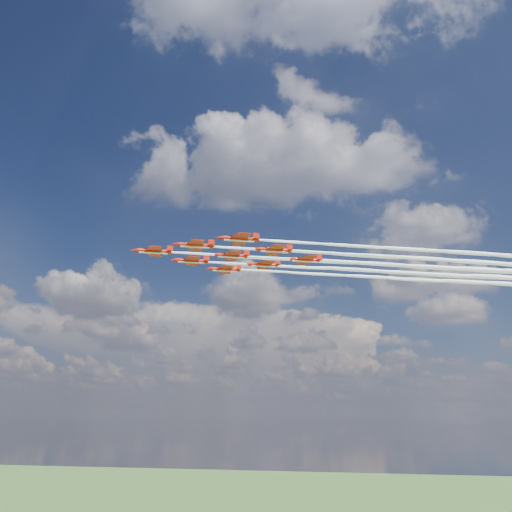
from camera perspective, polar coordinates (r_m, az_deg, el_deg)
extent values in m
cylinder|color=red|center=(139.05, -11.60, 0.54)|extent=(8.04, 4.19, 1.13)
cone|color=red|center=(139.27, -13.72, 0.65)|extent=(2.33, 1.83, 1.13)
cone|color=red|center=(139.02, -9.61, 0.42)|extent=(1.82, 1.54, 1.03)
ellipsoid|color=black|center=(139.25, -12.44, 0.76)|extent=(2.34, 1.68, 0.74)
cube|color=red|center=(139.02, -11.39, 0.50)|extent=(6.66, 10.01, 0.14)
cube|color=red|center=(139.01, -9.91, 0.44)|extent=(2.75, 3.97, 0.12)
cube|color=red|center=(139.30, -9.80, 0.80)|extent=(1.58, 0.76, 1.85)
cube|color=white|center=(138.89, -11.61, 0.33)|extent=(7.49, 3.80, 0.12)
cylinder|color=red|center=(132.40, -6.98, 1.22)|extent=(8.04, 4.19, 1.13)
cone|color=red|center=(132.21, -9.20, 1.35)|extent=(2.33, 1.83, 1.13)
cone|color=red|center=(132.76, -4.90, 1.10)|extent=(1.82, 1.54, 1.03)
ellipsoid|color=black|center=(132.45, -7.86, 1.46)|extent=(2.34, 1.68, 0.74)
cube|color=red|center=(132.42, -6.76, 1.19)|extent=(6.66, 10.01, 0.14)
cube|color=red|center=(132.70, -5.21, 1.12)|extent=(2.75, 3.97, 0.12)
cube|color=red|center=(133.01, -5.11, 1.49)|extent=(1.58, 0.76, 1.85)
cube|color=white|center=(132.24, -6.99, 1.01)|extent=(7.49, 3.80, 0.12)
cylinder|color=red|center=(146.05, -7.38, -0.56)|extent=(8.04, 4.19, 1.13)
cone|color=red|center=(145.88, -9.40, -0.45)|extent=(2.33, 1.83, 1.13)
cone|color=red|center=(146.37, -5.50, -0.67)|extent=(1.82, 1.54, 1.03)
ellipsoid|color=black|center=(146.09, -8.18, -0.34)|extent=(2.34, 1.68, 0.74)
cube|color=red|center=(146.06, -7.18, -0.59)|extent=(6.66, 10.01, 0.14)
cube|color=red|center=(146.32, -5.78, -0.65)|extent=(2.75, 3.97, 0.12)
cube|color=red|center=(146.60, -5.68, -0.31)|extent=(1.58, 0.76, 1.85)
cube|color=white|center=(145.90, -7.39, -0.75)|extent=(7.49, 3.80, 0.12)
cylinder|color=red|center=(126.72, -1.91, 1.96)|extent=(8.04, 4.19, 1.13)
cone|color=red|center=(126.09, -4.22, 2.10)|extent=(2.33, 1.83, 1.13)
cone|color=red|center=(127.51, 0.24, 1.83)|extent=(1.82, 1.54, 1.03)
ellipsoid|color=black|center=(126.60, -2.83, 2.22)|extent=(2.34, 1.68, 0.74)
cube|color=red|center=(126.78, -1.68, 1.93)|extent=(6.66, 10.01, 0.14)
cube|color=red|center=(127.38, -0.08, 1.85)|extent=(2.75, 3.97, 0.12)
cube|color=red|center=(127.73, 0.01, 2.23)|extent=(1.58, 0.76, 1.85)
cube|color=white|center=(126.55, -1.91, 1.74)|extent=(7.49, 3.80, 0.12)
cylinder|color=red|center=(140.19, -2.82, 0.04)|extent=(8.04, 4.19, 1.13)
cone|color=red|center=(139.62, -4.91, 0.16)|extent=(2.33, 1.83, 1.13)
cone|color=red|center=(140.90, -0.87, -0.07)|extent=(1.82, 1.54, 1.03)
ellipsoid|color=black|center=(140.08, -3.65, 0.27)|extent=(2.34, 1.68, 0.74)
cube|color=red|center=(140.24, -2.61, 0.01)|extent=(6.66, 10.01, 0.14)
cube|color=red|center=(140.78, -1.16, -0.06)|extent=(2.75, 3.97, 0.12)
cube|color=red|center=(141.10, -1.08, 0.30)|extent=(1.58, 0.76, 1.85)
cube|color=white|center=(140.04, -2.82, -0.16)|extent=(7.49, 3.80, 0.12)
cylinder|color=red|center=(153.81, -3.57, -1.55)|extent=(8.04, 4.19, 1.13)
cone|color=red|center=(153.29, -5.48, -1.44)|extent=(2.33, 1.83, 1.13)
cone|color=red|center=(154.46, -1.79, -1.64)|extent=(1.82, 1.54, 1.03)
ellipsoid|color=black|center=(153.71, -4.33, -1.34)|extent=(2.34, 1.68, 0.74)
cube|color=red|center=(153.86, -3.38, -1.58)|extent=(6.66, 10.01, 0.14)
cube|color=red|center=(154.35, -2.05, -1.63)|extent=(2.75, 3.97, 0.12)
cube|color=red|center=(154.64, -1.97, -1.30)|extent=(1.58, 0.76, 1.85)
cube|color=white|center=(153.67, -3.57, -1.73)|extent=(7.49, 3.80, 0.12)
cylinder|color=red|center=(135.31, 2.11, 0.68)|extent=(8.04, 4.19, 1.13)
cone|color=red|center=(134.31, -0.03, 0.81)|extent=(2.33, 1.83, 1.13)
cone|color=red|center=(136.42, 4.09, 0.56)|extent=(1.82, 1.54, 1.03)
ellipsoid|color=black|center=(135.03, 1.26, 0.92)|extent=(2.34, 1.68, 0.74)
cube|color=red|center=(135.41, 2.32, 0.65)|extent=(6.66, 10.01, 0.14)
cube|color=red|center=(136.25, 3.80, 0.58)|extent=(2.75, 3.97, 0.12)
cube|color=red|center=(136.59, 3.87, 0.95)|extent=(1.58, 0.76, 1.85)
cube|color=white|center=(135.15, 2.11, 0.48)|extent=(7.49, 3.80, 0.12)
cylinder|color=red|center=(148.69, 0.89, -1.02)|extent=(8.04, 4.19, 1.13)
cone|color=red|center=(147.78, -1.07, -0.91)|extent=(2.33, 1.83, 1.13)
cone|color=red|center=(149.70, 2.70, -1.11)|extent=(1.82, 1.54, 1.03)
ellipsoid|color=black|center=(148.44, 0.11, -0.80)|extent=(2.34, 1.68, 0.74)
cube|color=red|center=(148.78, 1.08, -1.04)|extent=(6.66, 10.01, 0.14)
cube|color=red|center=(149.54, 2.43, -1.10)|extent=(2.75, 3.97, 0.12)
cube|color=red|center=(149.85, 2.50, -0.76)|extent=(1.58, 0.76, 1.85)
cube|color=white|center=(148.54, 0.89, -1.21)|extent=(7.49, 3.80, 0.12)
cylinder|color=red|center=(144.54, 5.63, -0.44)|extent=(8.04, 4.19, 1.13)
cone|color=red|center=(143.22, 3.65, -0.33)|extent=(2.33, 1.83, 1.13)
cone|color=red|center=(145.94, 7.45, -0.54)|extent=(1.82, 1.54, 1.03)
ellipsoid|color=black|center=(144.13, 4.84, -0.22)|extent=(2.34, 1.68, 0.74)
cube|color=red|center=(144.67, 5.82, -0.47)|extent=(6.66, 10.01, 0.14)
cube|color=red|center=(145.72, 7.18, -0.53)|extent=(2.75, 3.97, 0.12)
cube|color=red|center=(146.05, 7.25, -0.19)|extent=(1.58, 0.76, 1.85)
cube|color=white|center=(144.39, 5.63, -0.64)|extent=(7.49, 3.80, 0.12)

